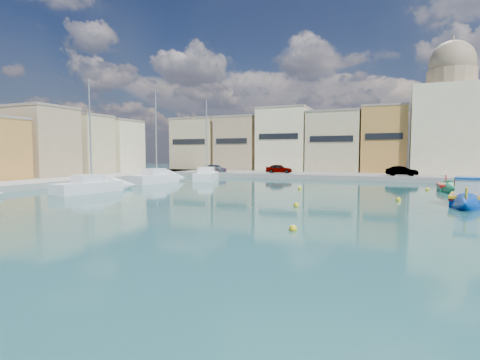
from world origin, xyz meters
The scene contains 13 objects.
ground centered at (0.00, 0.00, 0.00)m, with size 160.00×160.00×0.00m, color #153E41.
north_quay centered at (0.00, 32.00, 0.30)m, with size 80.00×8.00×0.60m, color gray.
west_quay centered at (-32.00, 8.00, 0.30)m, with size 8.00×56.00×0.60m, color gray.
north_townhouses centered at (6.68, 39.36, 5.00)m, with size 83.20×7.87×10.19m.
west_townhouses centered at (-37.00, 8.05, 4.54)m, with size 7.14×40.64×8.52m.
church_block centered at (10.00, 40.00, 8.41)m, with size 10.00×10.00×19.10m.
parked_cars centered at (-10.51, 30.50, 1.20)m, with size 29.95×2.43×1.26m.
luzzu_blue_cabin centered at (7.83, 8.49, 0.35)m, with size 3.34×8.37×2.89m.
luzzu_green centered at (7.91, 18.52, 0.24)m, with size 2.04×7.30×2.28m.
yacht_north centered at (-19.53, 23.37, 0.44)m, with size 4.85×8.62×11.09m.
yacht_midnorth centered at (-21.83, 16.78, 0.45)m, with size 3.89×8.30×11.34m.
yacht_mid centered at (-21.08, 6.11, 0.42)m, with size 3.52×8.66×10.61m.
mooring_buoys centered at (2.33, 7.06, 0.08)m, with size 18.15×22.96×0.36m.
Camera 1 is at (3.50, -20.32, 3.49)m, focal length 28.00 mm.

